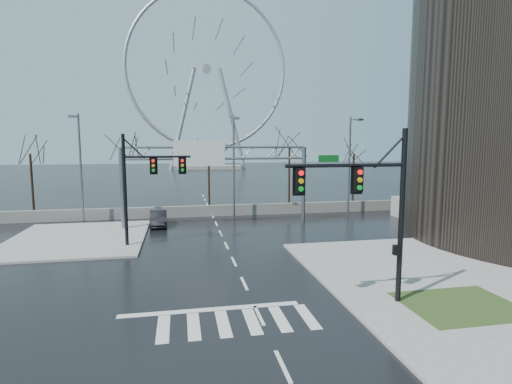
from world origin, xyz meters
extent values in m
plane|color=black|center=(0.00, 0.00, 0.00)|extent=(260.00, 260.00, 0.00)
cube|color=gray|center=(10.00, 2.00, 0.07)|extent=(12.00, 10.00, 0.15)
cube|color=gray|center=(-11.00, 12.00, 0.07)|extent=(10.00, 12.00, 0.15)
cube|color=#2A411B|center=(9.00, -5.00, 0.15)|extent=(5.00, 4.00, 0.02)
cube|color=slate|center=(0.00, 20.00, 0.55)|extent=(52.00, 0.50, 1.10)
cylinder|color=black|center=(6.50, -4.00, 4.00)|extent=(0.24, 0.24, 8.00)
cylinder|color=black|center=(3.80, -4.00, 6.40)|extent=(5.40, 0.16, 0.16)
cube|color=black|center=(4.30, -4.15, 5.80)|extent=(0.35, 0.28, 1.05)
cube|color=black|center=(1.70, -4.15, 5.80)|extent=(0.35, 0.28, 1.05)
cylinder|color=black|center=(-7.00, 9.00, 4.00)|extent=(0.24, 0.24, 8.00)
cylinder|color=black|center=(-4.70, 9.00, 6.40)|extent=(4.60, 0.16, 0.16)
cube|color=black|center=(-5.00, 8.85, 5.80)|extent=(0.35, 0.28, 1.05)
cube|color=black|center=(-3.00, 8.85, 5.80)|extent=(0.35, 0.28, 1.05)
cylinder|color=slate|center=(-8.00, 15.00, 3.50)|extent=(0.36, 0.36, 7.00)
cylinder|color=slate|center=(8.00, 15.00, 3.50)|extent=(0.36, 0.36, 7.00)
cylinder|color=slate|center=(0.00, 15.00, 7.00)|extent=(16.00, 0.20, 0.20)
cylinder|color=slate|center=(0.00, 15.00, 6.00)|extent=(16.00, 0.20, 0.20)
cube|color=#0A4F17|center=(-1.50, 14.85, 6.50)|extent=(4.20, 0.10, 2.00)
cube|color=silver|center=(-1.50, 14.79, 6.50)|extent=(4.40, 0.02, 2.20)
cylinder|color=slate|center=(-12.00, 18.50, 5.00)|extent=(0.20, 0.20, 10.00)
cylinder|color=slate|center=(-12.00, 17.40, 9.70)|extent=(0.12, 2.20, 0.12)
cube|color=slate|center=(-12.00, 16.40, 9.60)|extent=(0.50, 0.70, 0.18)
cylinder|color=slate|center=(2.00, 18.50, 5.00)|extent=(0.20, 0.20, 10.00)
cylinder|color=slate|center=(2.00, 17.40, 9.70)|extent=(0.12, 2.20, 0.12)
cube|color=slate|center=(2.00, 16.40, 9.60)|extent=(0.50, 0.70, 0.18)
cylinder|color=slate|center=(14.00, 18.50, 5.00)|extent=(0.20, 0.20, 10.00)
cylinder|color=slate|center=(14.00, 17.40, 9.70)|extent=(0.12, 2.20, 0.12)
cube|color=slate|center=(14.00, 16.40, 9.60)|extent=(0.50, 0.70, 0.18)
cylinder|color=black|center=(-18.00, 24.00, 3.15)|extent=(0.24, 0.24, 6.30)
cylinder|color=black|center=(-9.00, 23.50, 3.38)|extent=(0.24, 0.24, 6.75)
cylinder|color=black|center=(0.00, 24.50, 2.93)|extent=(0.24, 0.24, 5.85)
cylinder|color=black|center=(9.00, 23.50, 3.51)|extent=(0.24, 0.24, 7.02)
cylinder|color=black|center=(17.00, 24.00, 3.06)|extent=(0.24, 0.24, 6.12)
cube|color=gray|center=(5.00, 95.00, 0.50)|extent=(18.00, 6.00, 1.00)
torus|color=#B2B2B7|center=(5.00, 95.00, 28.00)|extent=(45.00, 1.00, 45.00)
cylinder|color=#B2B2B7|center=(5.00, 95.00, 28.00)|extent=(2.40, 1.50, 2.40)
cylinder|color=#B2B2B7|center=(-2.00, 95.00, 14.00)|extent=(8.28, 1.20, 28.82)
cylinder|color=#B2B2B7|center=(12.00, 95.00, 14.00)|extent=(8.28, 1.20, 28.82)
imported|color=black|center=(-5.14, 16.06, 0.69)|extent=(1.60, 4.21, 1.37)
camera|label=1|loc=(-3.23, -20.03, 7.35)|focal=28.00mm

